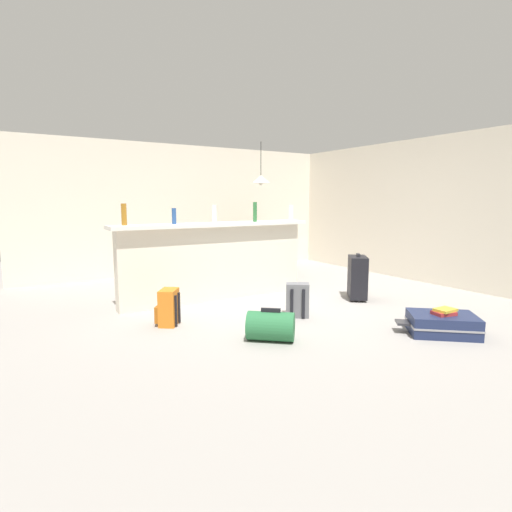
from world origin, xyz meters
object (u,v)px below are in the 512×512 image
object	(u,v)px
bottle_amber	(124,214)
dining_table	(261,241)
bottle_blue	(174,216)
book_stack	(444,312)
bottle_clear	(291,213)
pendant_lamp	(261,179)
suitcase_upright_black	(358,277)
backpack_grey	(297,301)
dining_chair_near_partition	(274,251)
suitcase_flat_navy	(442,324)
duffel_bag_green	(271,326)
bottle_white	(214,214)
bottle_green	(255,212)
dining_chair_far_side	(250,246)
backpack_orange	(168,308)

from	to	relation	value
bottle_amber	dining_table	size ratio (longest dim) A/B	0.25
bottle_blue	book_stack	world-z (taller)	bottle_blue
bottle_clear	dining_table	world-z (taller)	bottle_clear
pendant_lamp	suitcase_upright_black	size ratio (longest dim) A/B	1.19
bottle_amber	pendant_lamp	size ratio (longest dim) A/B	0.35
dining_table	backpack_grey	world-z (taller)	dining_table
dining_chair_near_partition	suitcase_flat_navy	xyz separation A→B (m)	(-0.23, -3.56, -0.41)
bottle_amber	dining_chair_near_partition	size ratio (longest dim) A/B	0.30
suitcase_upright_black	duffel_bag_green	bearing A→B (deg)	-158.39
suitcase_upright_black	bottle_white	bearing A→B (deg)	148.51
bottle_blue	book_stack	xyz separation A→B (m)	(2.00, -2.68, -0.97)
bottle_blue	bottle_green	bearing A→B (deg)	-2.71
bottle_white	backpack_grey	bearing A→B (deg)	-70.50
bottle_blue	suitcase_upright_black	size ratio (longest dim) A/B	0.32
dining_chair_far_side	backpack_grey	world-z (taller)	dining_chair_far_side
dining_table	bottle_green	bearing A→B (deg)	-125.14
dining_chair_near_partition	duffel_bag_green	size ratio (longest dim) A/B	1.66
backpack_orange	bottle_green	bearing A→B (deg)	24.43
bottle_blue	dining_chair_near_partition	xyz separation A→B (m)	(2.22, 0.89, -0.71)
bottle_clear	pendant_lamp	xyz separation A→B (m)	(0.29, 1.34, 0.58)
bottle_clear	suitcase_flat_navy	world-z (taller)	bottle_clear
bottle_clear	backpack_orange	world-z (taller)	bottle_clear
bottle_blue	suitcase_upright_black	bearing A→B (deg)	-23.79
bottle_amber	dining_chair_far_side	xyz separation A→B (m)	(2.93, 1.76, -0.74)
bottle_blue	dining_table	world-z (taller)	bottle_blue
dining_chair_near_partition	pendant_lamp	size ratio (longest dim) A/B	1.17
bottle_amber	bottle_green	xyz separation A→B (m)	(1.86, -0.17, 0.01)
dining_table	book_stack	world-z (taller)	dining_table
backpack_grey	bottle_white	bearing A→B (deg)	109.50
bottle_amber	book_stack	size ratio (longest dim) A/B	1.07
backpack_grey	book_stack	world-z (taller)	backpack_grey
bottle_blue	backpack_grey	distance (m)	1.98
bottle_blue	duffel_bag_green	bearing A→B (deg)	-80.39
bottle_green	pendant_lamp	world-z (taller)	pendant_lamp
duffel_bag_green	backpack_orange	size ratio (longest dim) A/B	1.33
dining_table	pendant_lamp	size ratio (longest dim) A/B	1.38
pendant_lamp	book_stack	size ratio (longest dim) A/B	3.06
bottle_white	dining_table	world-z (taller)	bottle_white
bottle_green	bottle_clear	world-z (taller)	bottle_green
bottle_green	backpack_orange	bearing A→B (deg)	-155.57
bottle_white	suitcase_upright_black	xyz separation A→B (m)	(1.76, -1.08, -0.91)
suitcase_flat_navy	bottle_clear	bearing A→B (deg)	91.91
dining_table	dining_chair_near_partition	size ratio (longest dim) A/B	1.18
bottle_amber	bottle_blue	size ratio (longest dim) A/B	1.30
backpack_grey	bottle_amber	bearing A→B (deg)	140.41
bottle_amber	bottle_clear	distance (m)	2.54
bottle_blue	pendant_lamp	size ratio (longest dim) A/B	0.27
bottle_amber	dining_chair_far_side	distance (m)	3.50
bottle_amber	bottle_green	size ratio (longest dim) A/B	0.95
bottle_green	dining_chair_near_partition	world-z (taller)	bottle_green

